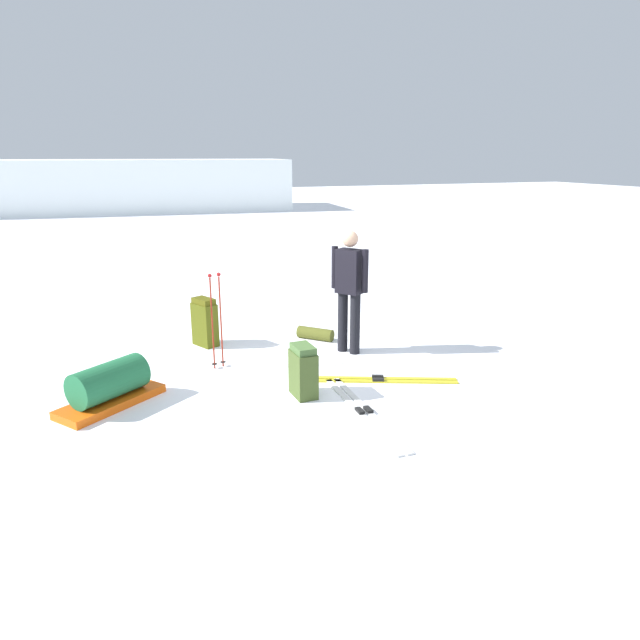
% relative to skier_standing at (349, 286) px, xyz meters
% --- Properties ---
extents(ground_plane, '(80.00, 80.00, 0.00)m').
position_rel_skier_standing_xyz_m(ground_plane, '(-0.66, -0.62, -0.95)').
color(ground_plane, white).
extents(distant_snow_ridge, '(19.75, 6.62, 2.41)m').
position_rel_skier_standing_xyz_m(distant_snow_ridge, '(-3.80, 23.16, 0.25)').
color(distant_snow_ridge, white).
rests_on(distant_snow_ridge, ground_plane).
extents(skier_standing, '(0.37, 0.49, 1.70)m').
position_rel_skier_standing_xyz_m(skier_standing, '(0.00, 0.00, 0.00)').
color(skier_standing, black).
rests_on(skier_standing, ground_plane).
extents(ski_pair_near, '(0.22, 1.96, 0.05)m').
position_rel_skier_standing_xyz_m(ski_pair_near, '(-0.63, -1.88, -0.94)').
color(ski_pair_near, silver).
rests_on(ski_pair_near, ground_plane).
extents(ski_pair_far, '(1.85, 0.90, 0.05)m').
position_rel_skier_standing_xyz_m(ski_pair_far, '(-0.09, -1.11, -0.94)').
color(ski_pair_far, gold).
rests_on(ski_pair_far, ground_plane).
extents(backpack_large_dark, '(0.36, 0.43, 0.70)m').
position_rel_skier_standing_xyz_m(backpack_large_dark, '(-1.82, 1.01, -0.61)').
color(backpack_large_dark, '#474C0F').
rests_on(backpack_large_dark, ground_plane).
extents(backpack_bright, '(0.24, 0.38, 0.61)m').
position_rel_skier_standing_xyz_m(backpack_bright, '(-1.09, -1.21, -0.66)').
color(backpack_bright, '#3F5123').
rests_on(backpack_bright, ground_plane).
extents(ski_poles_planted_near, '(0.19, 0.11, 1.25)m').
position_rel_skier_standing_xyz_m(ski_poles_planted_near, '(-1.82, 0.04, -0.26)').
color(ski_poles_planted_near, maroon).
rests_on(ski_poles_planted_near, ground_plane).
extents(gear_sled, '(1.22, 1.07, 0.49)m').
position_rel_skier_standing_xyz_m(gear_sled, '(-3.17, -0.71, -0.73)').
color(gear_sled, '#E7570D').
rests_on(gear_sled, ground_plane).
extents(sleeping_mat_rolled, '(0.51, 0.52, 0.18)m').
position_rel_skier_standing_xyz_m(sleeping_mat_rolled, '(-0.24, 0.69, -0.86)').
color(sleeping_mat_rolled, '#4F531D').
rests_on(sleeping_mat_rolled, ground_plane).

